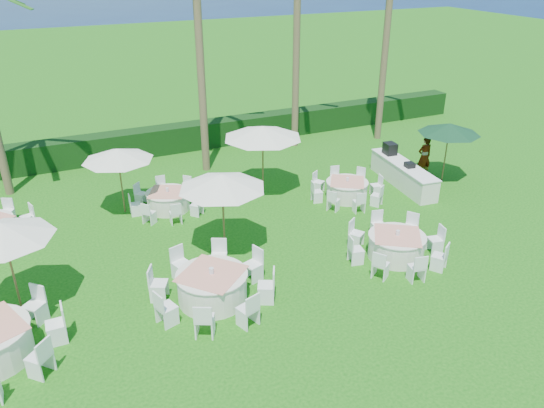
# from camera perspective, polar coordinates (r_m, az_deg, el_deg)

# --- Properties ---
(ground) EXTENTS (120.00, 120.00, 0.00)m
(ground) POSITION_cam_1_polar(r_m,az_deg,el_deg) (14.95, -2.92, -9.46)
(ground) COLOR #11530E
(ground) RESTS_ON ground
(hedge) EXTENTS (34.00, 1.00, 1.20)m
(hedge) POSITION_cam_1_polar(r_m,az_deg,el_deg) (25.11, -13.35, 6.49)
(hedge) COLOR black
(hedge) RESTS_ON ground
(banquet_table_b) EXTENTS (3.32, 3.32, 1.01)m
(banquet_table_b) POSITION_cam_1_polar(r_m,az_deg,el_deg) (14.48, -6.44, -8.75)
(banquet_table_b) COLOR silver
(banquet_table_b) RESTS_ON ground
(banquet_table_c) EXTENTS (3.07, 3.07, 0.93)m
(banquet_table_c) POSITION_cam_1_polar(r_m,az_deg,el_deg) (16.73, 13.22, -4.36)
(banquet_table_c) COLOR silver
(banquet_table_c) RESTS_ON ground
(banquet_table_e) EXTENTS (2.76, 2.76, 0.85)m
(banquet_table_e) POSITION_cam_1_polar(r_m,az_deg,el_deg) (19.62, -11.10, 0.43)
(banquet_table_e) COLOR silver
(banquet_table_e) RESTS_ON ground
(banquet_table_f) EXTENTS (2.79, 2.79, 0.86)m
(banquet_table_f) POSITION_cam_1_polar(r_m,az_deg,el_deg) (20.31, 8.05, 1.57)
(banquet_table_f) COLOR silver
(banquet_table_f) RESTS_ON ground
(umbrella_a) EXTENTS (2.49, 2.49, 2.55)m
(umbrella_a) POSITION_cam_1_polar(r_m,az_deg,el_deg) (14.69, -27.02, -2.62)
(umbrella_a) COLOR brown
(umbrella_a) RESTS_ON ground
(umbrella_b) EXTENTS (2.67, 2.67, 2.62)m
(umbrella_b) POSITION_cam_1_polar(r_m,az_deg,el_deg) (15.77, -5.41, 2.44)
(umbrella_b) COLOR brown
(umbrella_b) RESTS_ON ground
(umbrella_c) EXTENTS (2.46, 2.46, 2.42)m
(umbrella_c) POSITION_cam_1_polar(r_m,az_deg,el_deg) (19.09, -16.29, 5.13)
(umbrella_c) COLOR brown
(umbrella_c) RESTS_ON ground
(umbrella_d) EXTENTS (3.00, 3.00, 2.66)m
(umbrella_d) POSITION_cam_1_polar(r_m,az_deg,el_deg) (19.98, -1.01, 7.75)
(umbrella_d) COLOR brown
(umbrella_d) RESTS_ON ground
(umbrella_green) EXTENTS (2.44, 2.44, 2.41)m
(umbrella_green) POSITION_cam_1_polar(r_m,az_deg,el_deg) (22.26, 18.55, 7.70)
(umbrella_green) COLOR brown
(umbrella_green) RESTS_ON ground
(buffet_table) EXTENTS (1.23, 3.98, 1.39)m
(buffet_table) POSITION_cam_1_polar(r_m,az_deg,el_deg) (21.90, 13.86, 3.23)
(buffet_table) COLOR silver
(buffet_table) RESTS_ON ground
(staff_person) EXTENTS (0.65, 0.44, 1.74)m
(staff_person) POSITION_cam_1_polar(r_m,az_deg,el_deg) (22.81, 16.07, 4.92)
(staff_person) COLOR gray
(staff_person) RESTS_ON ground
(palm_c) EXTENTS (4.39, 4.19, 10.72)m
(palm_c) POSITION_cam_1_polar(r_m,az_deg,el_deg) (21.64, -7.92, 18.21)
(palm_c) COLOR brown
(palm_c) RESTS_ON ground
(palm_d) EXTENTS (4.29, 4.35, 9.27)m
(palm_d) POSITION_cam_1_polar(r_m,az_deg,el_deg) (24.67, 2.67, 17.59)
(palm_d) COLOR brown
(palm_d) RESTS_ON ground
(palm_e) EXTENTS (4.39, 4.19, 10.91)m
(palm_e) POSITION_cam_1_polar(r_m,az_deg,el_deg) (26.15, 12.42, 19.37)
(palm_e) COLOR brown
(palm_e) RESTS_ON ground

